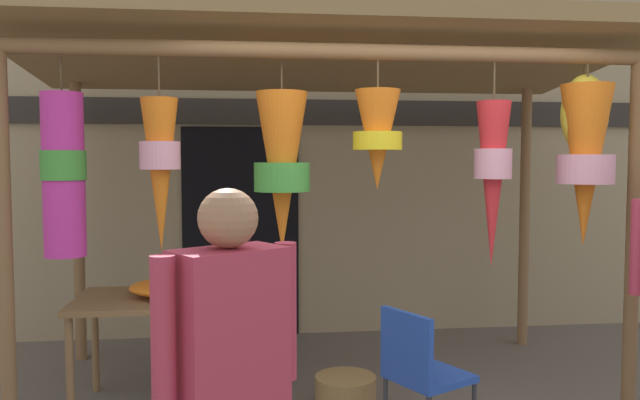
{
  "coord_description": "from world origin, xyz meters",
  "views": [
    {
      "loc": [
        -0.88,
        -3.73,
        1.69
      ],
      "look_at": [
        -0.37,
        0.73,
        1.41
      ],
      "focal_mm": 35.63,
      "sensor_mm": 36.0,
      "label": 1
    }
  ],
  "objects_px": {
    "folding_chair": "(420,368)",
    "wicker_basket_by_table": "(345,394)",
    "shopper_by_bananas": "(229,370)",
    "display_table": "(183,306)",
    "flower_heap_on_table": "(193,287)"
  },
  "relations": [
    {
      "from": "display_table",
      "to": "shopper_by_bananas",
      "type": "distance_m",
      "value": 2.16
    },
    {
      "from": "wicker_basket_by_table",
      "to": "flower_heap_on_table",
      "type": "bearing_deg",
      "value": 164.68
    },
    {
      "from": "wicker_basket_by_table",
      "to": "shopper_by_bananas",
      "type": "relative_size",
      "value": 0.26
    },
    {
      "from": "folding_chair",
      "to": "shopper_by_bananas",
      "type": "height_order",
      "value": "shopper_by_bananas"
    },
    {
      "from": "flower_heap_on_table",
      "to": "wicker_basket_by_table",
      "type": "distance_m",
      "value": 1.26
    },
    {
      "from": "folding_chair",
      "to": "wicker_basket_by_table",
      "type": "xyz_separation_m",
      "value": [
        -0.33,
        0.63,
        -0.38
      ]
    },
    {
      "from": "display_table",
      "to": "flower_heap_on_table",
      "type": "xyz_separation_m",
      "value": [
        0.07,
        0.0,
        0.14
      ]
    },
    {
      "from": "display_table",
      "to": "shopper_by_bananas",
      "type": "relative_size",
      "value": 0.9
    },
    {
      "from": "display_table",
      "to": "folding_chair",
      "type": "bearing_deg",
      "value": -32.65
    },
    {
      "from": "shopper_by_bananas",
      "to": "folding_chair",
      "type": "bearing_deg",
      "value": 48.98
    },
    {
      "from": "display_table",
      "to": "wicker_basket_by_table",
      "type": "relative_size",
      "value": 3.51
    },
    {
      "from": "folding_chair",
      "to": "shopper_by_bananas",
      "type": "xyz_separation_m",
      "value": [
        -1.04,
        -1.2,
        0.43
      ]
    },
    {
      "from": "wicker_basket_by_table",
      "to": "shopper_by_bananas",
      "type": "height_order",
      "value": "shopper_by_bananas"
    },
    {
      "from": "flower_heap_on_table",
      "to": "shopper_by_bananas",
      "type": "height_order",
      "value": "shopper_by_bananas"
    },
    {
      "from": "display_table",
      "to": "wicker_basket_by_table",
      "type": "xyz_separation_m",
      "value": [
        1.09,
        -0.28,
        -0.56
      ]
    }
  ]
}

